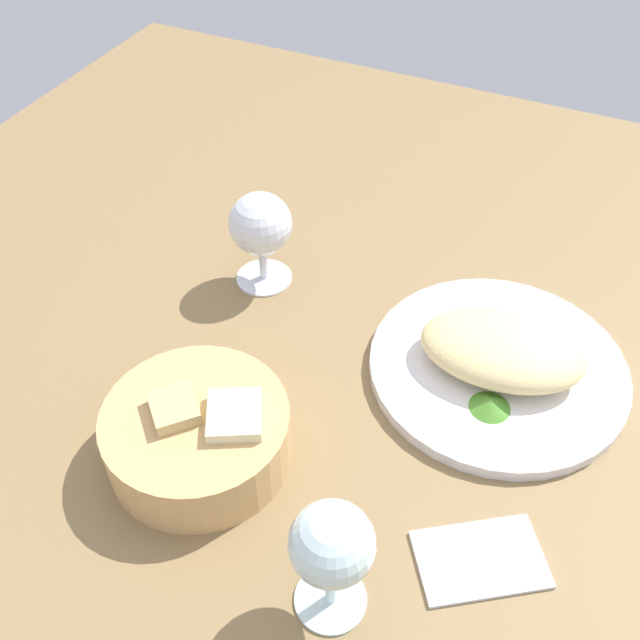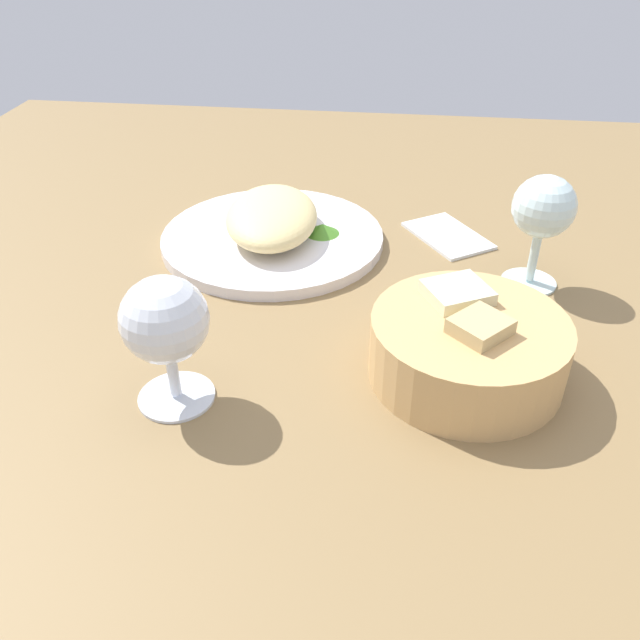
{
  "view_description": "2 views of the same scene",
  "coord_description": "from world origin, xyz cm",
  "px_view_note": "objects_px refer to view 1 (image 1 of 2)",
  "views": [
    {
      "loc": [
        -19.55,
        46.42,
        59.95
      ],
      "look_at": [
        3.29,
        -3.21,
        5.9
      ],
      "focal_mm": 41.48,
      "sensor_mm": 36.0,
      "label": 1
    },
    {
      "loc": [
        57.26,
        5.74,
        38.64
      ],
      "look_at": [
        5.77,
        -0.71,
        3.06
      ],
      "focal_mm": 36.94,
      "sensor_mm": 36.0,
      "label": 2
    }
  ],
  "objects_px": {
    "plate": "(497,368)",
    "wine_glass_far": "(332,549)",
    "bread_basket": "(200,434)",
    "wine_glass_near": "(261,228)",
    "folded_napkin": "(480,558)"
  },
  "relations": [
    {
      "from": "bread_basket",
      "to": "wine_glass_far",
      "type": "distance_m",
      "value": 0.2
    },
    {
      "from": "bread_basket",
      "to": "wine_glass_near",
      "type": "height_order",
      "value": "wine_glass_near"
    },
    {
      "from": "wine_glass_near",
      "to": "wine_glass_far",
      "type": "xyz_separation_m",
      "value": [
        -0.24,
        0.34,
        0.01
      ]
    },
    {
      "from": "wine_glass_far",
      "to": "wine_glass_near",
      "type": "bearing_deg",
      "value": -54.5
    },
    {
      "from": "plate",
      "to": "folded_napkin",
      "type": "distance_m",
      "value": 0.22
    },
    {
      "from": "wine_glass_near",
      "to": "folded_napkin",
      "type": "xyz_separation_m",
      "value": [
        -0.34,
        0.25,
        -0.07
      ]
    },
    {
      "from": "wine_glass_far",
      "to": "folded_napkin",
      "type": "xyz_separation_m",
      "value": [
        -0.1,
        -0.09,
        -0.08
      ]
    },
    {
      "from": "plate",
      "to": "bread_basket",
      "type": "distance_m",
      "value": 0.32
    },
    {
      "from": "wine_glass_near",
      "to": "wine_glass_far",
      "type": "height_order",
      "value": "wine_glass_far"
    },
    {
      "from": "wine_glass_far",
      "to": "folded_napkin",
      "type": "bearing_deg",
      "value": -140.03
    },
    {
      "from": "bread_basket",
      "to": "wine_glass_near",
      "type": "xyz_separation_m",
      "value": [
        0.07,
        -0.25,
        0.05
      ]
    },
    {
      "from": "plate",
      "to": "wine_glass_far",
      "type": "height_order",
      "value": "wine_glass_far"
    },
    {
      "from": "plate",
      "to": "wine_glass_far",
      "type": "distance_m",
      "value": 0.32
    },
    {
      "from": "plate",
      "to": "bread_basket",
      "type": "relative_size",
      "value": 1.55
    },
    {
      "from": "wine_glass_near",
      "to": "folded_napkin",
      "type": "bearing_deg",
      "value": 144.01
    }
  ]
}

